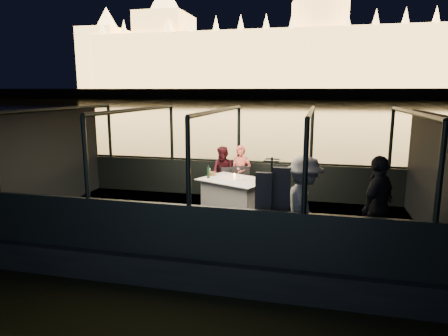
% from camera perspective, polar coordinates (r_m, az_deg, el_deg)
% --- Properties ---
extents(river_water, '(500.00, 500.00, 0.00)m').
position_cam_1_polar(river_water, '(87.91, 12.35, 8.65)').
color(river_water, black).
rests_on(river_water, ground).
extents(boat_hull, '(8.60, 4.40, 1.00)m').
position_cam_1_polar(boat_hull, '(8.69, -0.63, -10.58)').
color(boat_hull, black).
rests_on(boat_hull, river_water).
extents(boat_deck, '(8.00, 4.00, 0.04)m').
position_cam_1_polar(boat_deck, '(8.52, -0.63, -7.58)').
color(boat_deck, black).
rests_on(boat_deck, boat_hull).
extents(gunwale_port, '(8.00, 0.08, 0.90)m').
position_cam_1_polar(gunwale_port, '(10.28, 2.08, -1.63)').
color(gunwale_port, black).
rests_on(gunwale_port, boat_deck).
extents(gunwale_starboard, '(8.00, 0.08, 0.90)m').
position_cam_1_polar(gunwale_starboard, '(6.56, -4.97, -9.07)').
color(gunwale_starboard, black).
rests_on(gunwale_starboard, boat_deck).
extents(cabin_glass_port, '(8.00, 0.02, 1.40)m').
position_cam_1_polar(cabin_glass_port, '(10.09, 2.13, 4.75)').
color(cabin_glass_port, '#99B2B2').
rests_on(cabin_glass_port, gunwale_port).
extents(cabin_glass_starboard, '(8.00, 0.02, 1.40)m').
position_cam_1_polar(cabin_glass_starboard, '(6.26, -5.14, 0.87)').
color(cabin_glass_starboard, '#99B2B2').
rests_on(cabin_glass_starboard, gunwale_starboard).
extents(cabin_roof_glass, '(8.00, 4.00, 0.02)m').
position_cam_1_polar(cabin_roof_glass, '(8.09, -0.67, 8.19)').
color(cabin_roof_glass, '#99B2B2').
rests_on(cabin_roof_glass, boat_deck).
extents(end_wall_fore, '(0.02, 4.00, 2.30)m').
position_cam_1_polar(end_wall_fore, '(9.97, -23.54, 1.16)').
color(end_wall_fore, black).
rests_on(end_wall_fore, boat_deck).
extents(end_wall_aft, '(0.02, 4.00, 2.30)m').
position_cam_1_polar(end_wall_aft, '(8.24, 27.45, -1.07)').
color(end_wall_aft, black).
rests_on(end_wall_aft, boat_deck).
extents(canopy_ribs, '(8.00, 4.00, 2.30)m').
position_cam_1_polar(canopy_ribs, '(8.23, -0.65, 0.17)').
color(canopy_ribs, black).
rests_on(canopy_ribs, boat_deck).
extents(embankment, '(400.00, 140.00, 6.00)m').
position_cam_1_polar(embankment, '(217.85, 13.19, 10.13)').
color(embankment, '#423D33').
rests_on(embankment, ground).
extents(parliament_building, '(220.00, 32.00, 60.00)m').
position_cam_1_polar(parliament_building, '(184.66, 13.48, 18.73)').
color(parliament_building, '#F2D18C').
rests_on(parliament_building, embankment).
extents(dining_table_central, '(1.75, 1.55, 0.77)m').
position_cam_1_polar(dining_table_central, '(8.92, 1.50, -4.02)').
color(dining_table_central, white).
rests_on(dining_table_central, boat_deck).
extents(chair_port_left, '(0.46, 0.46, 0.86)m').
position_cam_1_polar(chair_port_left, '(9.58, 0.50, -2.57)').
color(chair_port_left, black).
rests_on(chair_port_left, boat_deck).
extents(chair_port_right, '(0.49, 0.49, 0.90)m').
position_cam_1_polar(chair_port_right, '(9.49, 2.20, -2.69)').
color(chair_port_right, black).
rests_on(chair_port_right, boat_deck).
extents(coat_stand, '(0.53, 0.46, 1.68)m').
position_cam_1_polar(coat_stand, '(6.42, 6.72, -5.33)').
color(coat_stand, black).
rests_on(coat_stand, boat_deck).
extents(person_woman_coral, '(0.52, 0.37, 1.40)m').
position_cam_1_polar(person_woman_coral, '(9.73, 2.41, -0.55)').
color(person_woman_coral, '#E96254').
rests_on(person_woman_coral, boat_deck).
extents(person_man_maroon, '(0.73, 0.62, 1.34)m').
position_cam_1_polar(person_man_maroon, '(9.92, -0.04, -0.31)').
color(person_man_maroon, '#41121B').
rests_on(person_man_maroon, boat_deck).
extents(passenger_stripe, '(0.99, 1.25, 1.69)m').
position_cam_1_polar(passenger_stripe, '(6.58, 11.28, -5.51)').
color(passenger_stripe, silver).
rests_on(passenger_stripe, boat_deck).
extents(passenger_dark, '(0.87, 1.06, 1.68)m').
position_cam_1_polar(passenger_dark, '(7.01, 21.10, -5.01)').
color(passenger_dark, black).
rests_on(passenger_dark, boat_deck).
extents(wine_bottle, '(0.08, 0.08, 0.30)m').
position_cam_1_polar(wine_bottle, '(8.93, -2.26, -0.51)').
color(wine_bottle, '#13351B').
rests_on(wine_bottle, dining_table_central).
extents(bread_basket, '(0.19, 0.19, 0.07)m').
position_cam_1_polar(bread_basket, '(9.24, -1.75, -0.82)').
color(bread_basket, brown).
rests_on(bread_basket, dining_table_central).
extents(amber_candle, '(0.07, 0.07, 0.08)m').
position_cam_1_polar(amber_candle, '(9.07, 1.48, -1.04)').
color(amber_candle, gold).
rests_on(amber_candle, dining_table_central).
extents(plate_near, '(0.31, 0.31, 0.02)m').
position_cam_1_polar(plate_near, '(8.85, 2.25, -1.56)').
color(plate_near, silver).
rests_on(plate_near, dining_table_central).
extents(plate_far, '(0.28, 0.28, 0.02)m').
position_cam_1_polar(plate_far, '(9.31, -0.74, -0.93)').
color(plate_far, silver).
rests_on(plate_far, dining_table_central).
extents(wine_glass_white, '(0.09, 0.09, 0.21)m').
position_cam_1_polar(wine_glass_white, '(9.03, -2.09, -0.73)').
color(wine_glass_white, white).
rests_on(wine_glass_white, dining_table_central).
extents(wine_glass_red, '(0.09, 0.09, 0.20)m').
position_cam_1_polar(wine_glass_red, '(9.11, 2.09, -0.64)').
color(wine_glass_red, white).
rests_on(wine_glass_red, dining_table_central).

